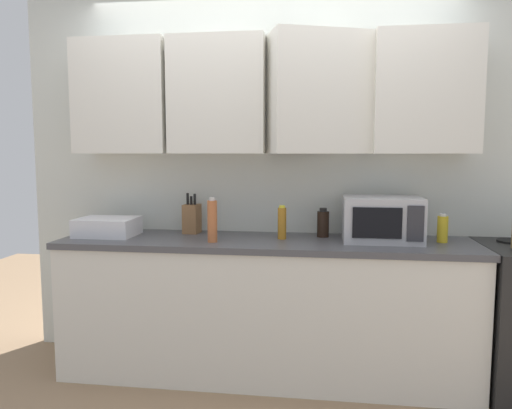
% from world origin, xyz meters
% --- Properties ---
extents(wall_back_with_cabinets, '(3.51, 0.52, 2.60)m').
position_xyz_m(wall_back_with_cabinets, '(0.00, -0.07, 1.58)').
color(wall_back_with_cabinets, silver).
rests_on(wall_back_with_cabinets, ground_plane).
extents(counter_run, '(2.64, 0.63, 0.90)m').
position_xyz_m(counter_run, '(0.00, -0.30, 0.45)').
color(counter_run, white).
rests_on(counter_run, ground_plane).
extents(microwave, '(0.48, 0.37, 0.28)m').
position_xyz_m(microwave, '(0.73, -0.25, 1.04)').
color(microwave, '#B7B7BC').
rests_on(microwave, counter_run).
extents(dish_rack, '(0.38, 0.30, 0.12)m').
position_xyz_m(dish_rack, '(-1.07, -0.30, 0.96)').
color(dish_rack, silver).
rests_on(dish_rack, counter_run).
extents(knife_block, '(0.11, 0.13, 0.28)m').
position_xyz_m(knife_block, '(-0.53, -0.12, 1.00)').
color(knife_block, brown).
rests_on(knife_block, counter_run).
extents(bottle_spice_jar, '(0.06, 0.06, 0.28)m').
position_xyz_m(bottle_spice_jar, '(-0.32, -0.43, 1.03)').
color(bottle_spice_jar, '#BC6638').
rests_on(bottle_spice_jar, counter_run).
extents(bottle_soy_dark, '(0.08, 0.08, 0.19)m').
position_xyz_m(bottle_soy_dark, '(0.37, -0.15, 0.99)').
color(bottle_soy_dark, black).
rests_on(bottle_soy_dark, counter_run).
extents(bottle_amber_vinegar, '(0.06, 0.06, 0.22)m').
position_xyz_m(bottle_amber_vinegar, '(0.10, -0.27, 1.01)').
color(bottle_amber_vinegar, '#AD701E').
rests_on(bottle_amber_vinegar, counter_run).
extents(bottle_yellow_mustard, '(0.06, 0.06, 0.18)m').
position_xyz_m(bottle_yellow_mustard, '(1.10, -0.24, 0.99)').
color(bottle_yellow_mustard, gold).
rests_on(bottle_yellow_mustard, counter_run).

